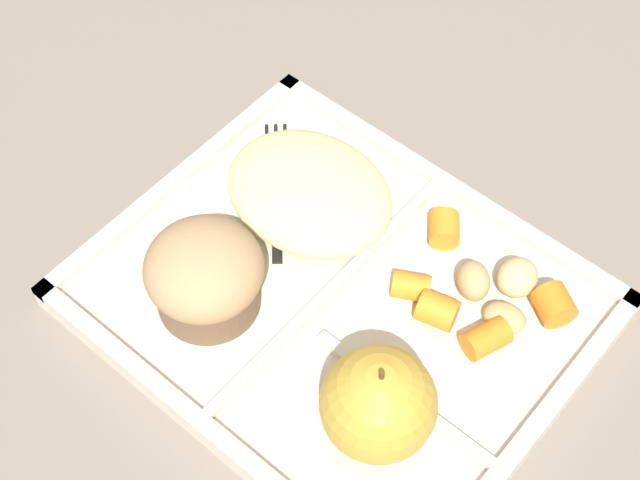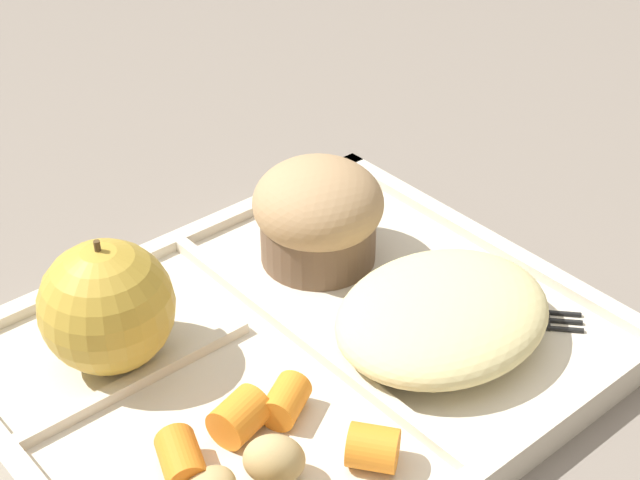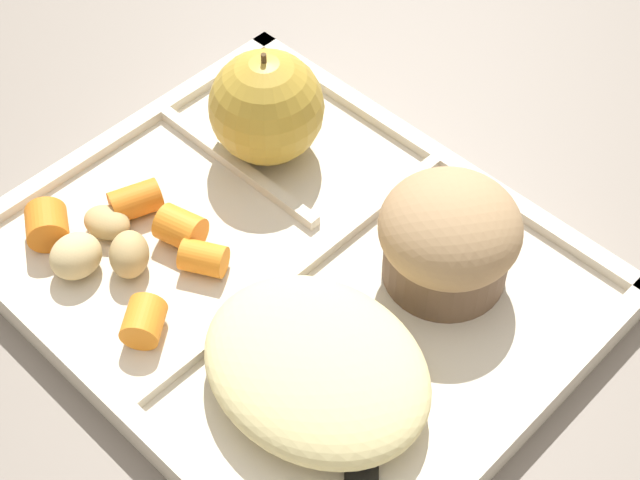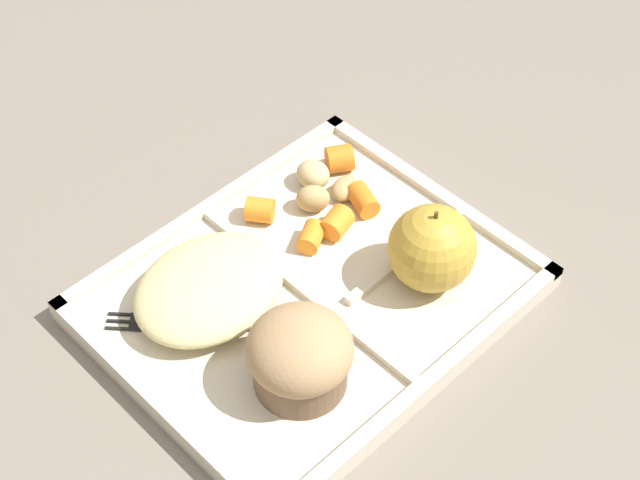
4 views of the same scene
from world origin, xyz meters
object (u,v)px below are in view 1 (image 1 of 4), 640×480
(lunch_tray, at_px, (337,303))
(bran_muffin, at_px, (205,275))
(plastic_fork, at_px, (276,180))
(green_apple, at_px, (378,404))

(lunch_tray, distance_m, bran_muffin, 0.10)
(lunch_tray, height_order, plastic_fork, lunch_tray)
(lunch_tray, relative_size, green_apple, 4.17)
(bran_muffin, bearing_deg, lunch_tray, -138.54)
(green_apple, distance_m, bran_muffin, 0.16)
(lunch_tray, height_order, bran_muffin, bran_muffin)
(green_apple, height_order, plastic_fork, green_apple)
(green_apple, height_order, bran_muffin, green_apple)
(plastic_fork, bearing_deg, bran_muffin, 107.96)
(green_apple, relative_size, bran_muffin, 0.97)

